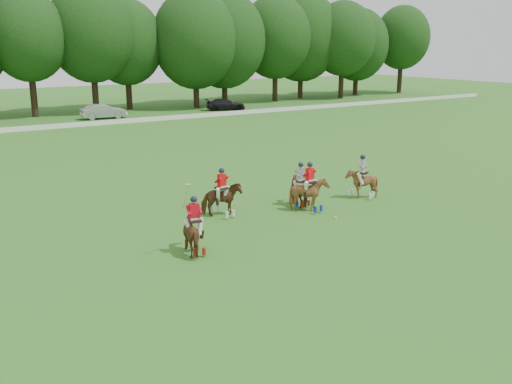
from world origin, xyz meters
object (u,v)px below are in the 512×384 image
car_mid (103,111)px  car_right (226,104)px  polo_stripe_b (362,183)px  polo_stripe_a (300,190)px  polo_red_b (222,199)px  polo_ball (336,218)px  polo_red_a (195,233)px  polo_red_c (309,193)px

car_mid → car_right: bearing=-87.0°
car_right → polo_stripe_b: 40.01m
polo_stripe_a → car_right: bearing=65.5°
car_right → polo_red_b: size_ratio=2.04×
polo_stripe_a → polo_ball: (0.03, -2.63, -0.71)m
polo_red_a → polo_ball: (7.27, 0.46, -0.74)m
polo_red_a → polo_stripe_a: bearing=23.1°
polo_red_a → polo_red_b: (3.17, 3.57, 0.00)m
car_mid → polo_stripe_b: 37.70m
polo_red_c → polo_ball: polo_red_c is taller
polo_red_b → polo_red_c: size_ratio=0.96×
car_right → polo_red_a: (-24.13, -40.18, 0.13)m
car_right → polo_red_a: polo_red_a is taller
polo_red_c → polo_ball: size_ratio=25.91×
car_mid → polo_ball: bearing=179.7°
polo_red_a → polo_ball: polo_red_a is taller
polo_red_c → polo_stripe_b: bearing=6.0°
polo_stripe_b → polo_ball: 4.03m
polo_red_a → polo_red_c: size_ratio=1.18×
polo_red_a → polo_stripe_b: size_ratio=1.23×
polo_red_c → polo_red_a: bearing=-163.2°
car_mid → polo_red_c: polo_red_c is taller
car_mid → polo_red_b: 37.17m
polo_stripe_a → polo_stripe_b: polo_stripe_b is taller
polo_ball → polo_red_c: bearing=98.4°
polo_stripe_b → polo_ball: polo_stripe_b is taller
car_right → polo_red_b: (-20.96, -36.61, 0.13)m
car_mid → polo_red_c: (-2.56, -38.06, 0.08)m
polo_stripe_a → car_mid: bearing=86.4°
car_right → polo_stripe_b: (-13.46, -37.68, 0.13)m
polo_red_a → polo_stripe_b: (10.67, 2.50, 0.01)m
car_mid → car_right: (14.55, 0.00, -0.10)m
polo_red_a → polo_red_b: bearing=48.4°
polo_stripe_a → polo_stripe_b: (3.43, -0.59, 0.04)m
polo_red_c → polo_ball: 1.86m
polo_stripe_b → polo_ball: size_ratio=24.87×
car_mid → polo_red_a: polo_red_a is taller
car_right → polo_red_c: bearing=173.3°
polo_red_b → polo_stripe_a: (4.07, -0.48, -0.04)m
polo_red_b → polo_ball: size_ratio=24.91×
car_mid → polo_red_b: size_ratio=2.05×
polo_stripe_b → car_right: bearing=70.3°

